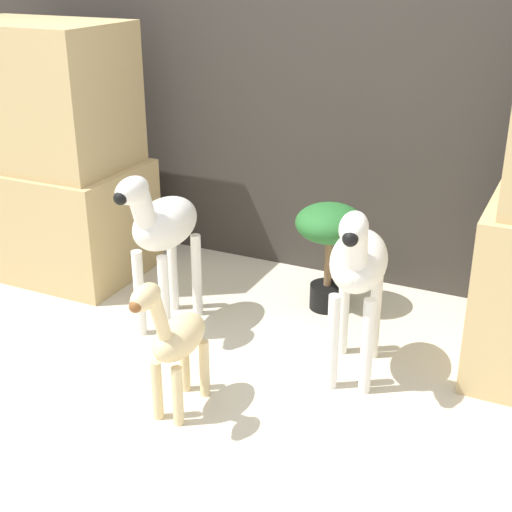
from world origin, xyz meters
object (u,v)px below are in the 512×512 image
object	(u,v)px
zebra_right	(358,266)
zebra_left	(162,228)
giraffe_figurine	(175,339)
potted_palm_front	(329,235)

from	to	relation	value
zebra_right	zebra_left	bearing A→B (deg)	178.36
giraffe_figurine	zebra_left	bearing A→B (deg)	125.67
potted_palm_front	zebra_left	bearing A→B (deg)	-140.59
zebra_left	potted_palm_front	bearing A→B (deg)	39.41
giraffe_figurine	potted_palm_front	size ratio (longest dim) A/B	1.13
zebra_right	potted_palm_front	distance (m)	0.56
potted_palm_front	giraffe_figurine	bearing A→B (deg)	-101.57
giraffe_figurine	potted_palm_front	xyz separation A→B (m)	(0.20, 0.96, 0.07)
zebra_right	giraffe_figurine	world-z (taller)	zebra_right
zebra_left	giraffe_figurine	world-z (taller)	zebra_left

